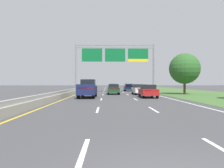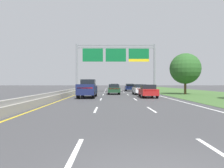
% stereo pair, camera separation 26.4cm
% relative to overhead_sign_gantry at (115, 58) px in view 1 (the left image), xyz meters
% --- Properties ---
extents(ground_plane, '(220.00, 220.00, 0.00)m').
position_rel_overhead_sign_gantry_xyz_m(ground_plane, '(-0.30, -1.88, -6.53)').
color(ground_plane, '#3D3D3F').
extents(lane_striping, '(11.96, 106.00, 0.01)m').
position_rel_overhead_sign_gantry_xyz_m(lane_striping, '(-0.30, -2.33, -6.52)').
color(lane_striping, white).
rests_on(lane_striping, ground).
extents(grass_verge_right, '(14.00, 110.00, 0.02)m').
position_rel_overhead_sign_gantry_xyz_m(grass_verge_right, '(13.65, -1.88, -6.52)').
color(grass_verge_right, '#3D602D').
rests_on(grass_verge_right, ground).
extents(median_barrier_concrete, '(0.60, 110.00, 0.85)m').
position_rel_overhead_sign_gantry_xyz_m(median_barrier_concrete, '(-6.90, -1.88, -6.17)').
color(median_barrier_concrete, '#99968E').
rests_on(median_barrier_concrete, ground).
extents(overhead_sign_gantry, '(15.06, 0.42, 9.13)m').
position_rel_overhead_sign_gantry_xyz_m(overhead_sign_gantry, '(0.00, 0.00, 0.00)').
color(overhead_sign_gantry, gray).
rests_on(overhead_sign_gantry, ground).
extents(pickup_truck_navy, '(2.07, 5.42, 2.20)m').
position_rel_overhead_sign_gantry_xyz_m(pickup_truck_navy, '(-3.87, -14.64, -5.45)').
color(pickup_truck_navy, '#161E47').
rests_on(pickup_truck_navy, ground).
extents(car_blue_right_lane_sedan, '(1.85, 4.41, 1.57)m').
position_rel_overhead_sign_gantry_xyz_m(car_blue_right_lane_sedan, '(3.18, 6.31, -5.71)').
color(car_blue_right_lane_sedan, navy).
rests_on(car_blue_right_lane_sedan, ground).
extents(car_white_right_lane_sedan, '(1.90, 4.43, 1.57)m').
position_rel_overhead_sign_gantry_xyz_m(car_white_right_lane_sedan, '(3.39, -7.90, -5.71)').
color(car_white_right_lane_sedan, silver).
rests_on(car_white_right_lane_sedan, ground).
extents(car_gold_centre_lane_sedan, '(1.84, 4.41, 1.57)m').
position_rel_overhead_sign_gantry_xyz_m(car_gold_centre_lane_sedan, '(-0.09, 7.45, -5.71)').
color(car_gold_centre_lane_sedan, '#A38438').
rests_on(car_gold_centre_lane_sedan, ground).
extents(car_darkgreen_centre_lane_sedan, '(1.84, 4.41, 1.57)m').
position_rel_overhead_sign_gantry_xyz_m(car_darkgreen_centre_lane_sedan, '(-0.52, -7.00, -5.71)').
color(car_darkgreen_centre_lane_sedan, '#193D23').
rests_on(car_darkgreen_centre_lane_sedan, ground).
extents(car_red_right_lane_sedan, '(1.91, 4.44, 1.57)m').
position_rel_overhead_sign_gantry_xyz_m(car_red_right_lane_sedan, '(3.44, -14.66, -5.71)').
color(car_red_right_lane_sedan, maroon).
rests_on(car_red_right_lane_sedan, ground).
extents(roadside_tree_mid, '(4.71, 4.71, 6.32)m').
position_rel_overhead_sign_gantry_xyz_m(roadside_tree_mid, '(10.45, -7.68, -2.57)').
color(roadside_tree_mid, '#4C3823').
rests_on(roadside_tree_mid, ground).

